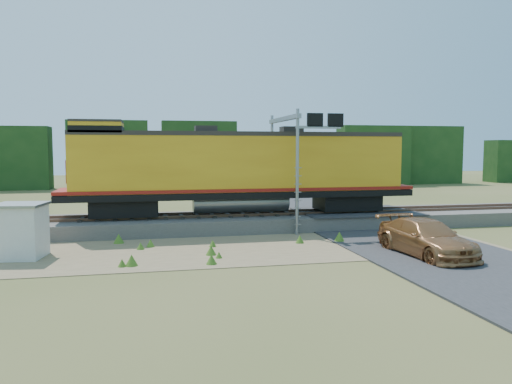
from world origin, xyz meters
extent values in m
plane|color=#475123|center=(0.00, 0.00, 0.00)|extent=(140.00, 140.00, 0.00)
cube|color=slate|center=(0.00, 6.00, 0.40)|extent=(70.00, 5.00, 0.80)
cube|color=brown|center=(0.00, 5.28, 0.88)|extent=(70.00, 0.10, 0.16)
cube|color=brown|center=(0.00, 6.72, 0.88)|extent=(70.00, 0.10, 0.16)
cube|color=#8C7754|center=(-2.00, 0.50, 0.01)|extent=(26.00, 8.00, 0.03)
cube|color=#38383A|center=(7.00, 6.00, 0.83)|extent=(7.00, 5.20, 0.06)
cube|color=#38383A|center=(7.00, 22.00, 0.04)|extent=(7.00, 24.00, 0.08)
cube|color=#163714|center=(0.00, 38.00, 3.25)|extent=(36.00, 3.00, 6.50)
cube|color=#163714|center=(40.00, 38.00, 3.00)|extent=(50.00, 3.00, 6.00)
cube|color=black|center=(-6.73, 6.00, 1.42)|extent=(3.65, 2.33, 0.91)
cube|color=black|center=(6.44, 6.00, 1.42)|extent=(3.65, 2.33, 0.91)
cube|color=black|center=(-0.15, 6.00, 2.05)|extent=(20.26, 3.04, 0.36)
cylinder|color=gray|center=(-0.15, 6.00, 1.57)|extent=(5.57, 1.22, 1.22)
cube|color=gold|center=(-0.15, 6.00, 3.81)|extent=(18.74, 2.94, 3.14)
cube|color=maroon|center=(-0.15, 6.00, 2.36)|extent=(20.26, 3.09, 0.18)
cube|color=#28231E|center=(-0.15, 6.00, 5.50)|extent=(18.74, 2.99, 0.24)
cube|color=gold|center=(-8.05, 6.00, 5.73)|extent=(2.63, 2.94, 0.71)
cube|color=#28231E|center=(-8.05, 6.00, 6.13)|extent=(2.63, 2.99, 0.12)
cube|color=black|center=(-8.05, 6.00, 5.68)|extent=(2.68, 2.99, 0.35)
cube|color=maroon|center=(-9.57, 6.00, 3.45)|extent=(0.10, 2.03, 1.22)
cube|color=#28231E|center=(-2.17, 6.00, 5.73)|extent=(1.22, 1.01, 0.46)
cube|color=#28231E|center=(2.89, 6.00, 5.73)|extent=(1.22, 1.01, 0.46)
cube|color=silver|center=(-10.76, 0.16, 1.13)|extent=(2.04, 2.04, 2.26)
cube|color=gray|center=(-10.76, 0.16, 2.30)|extent=(2.24, 2.24, 0.11)
cylinder|color=gray|center=(2.41, 3.20, 3.39)|extent=(0.17, 0.17, 6.79)
cylinder|color=gray|center=(2.41, 8.80, 3.39)|extent=(0.17, 0.17, 6.79)
cube|color=gray|center=(2.41, 6.00, 6.40)|extent=(0.24, 6.20, 0.24)
cube|color=gray|center=(3.58, 3.20, 5.82)|extent=(2.52, 0.15, 0.15)
cube|color=black|center=(3.38, 3.20, 6.20)|extent=(0.87, 0.15, 0.73)
cube|color=black|center=(4.55, 3.20, 6.20)|extent=(0.87, 0.15, 0.73)
imported|color=#AC7040|center=(6.38, -3.06, 0.79)|extent=(2.64, 5.61, 1.58)
camera|label=1|loc=(-5.40, -22.45, 4.68)|focal=35.00mm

